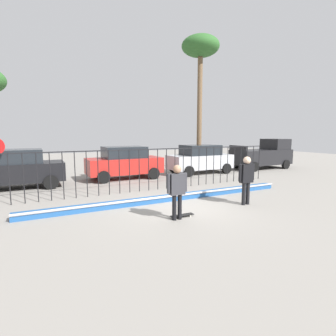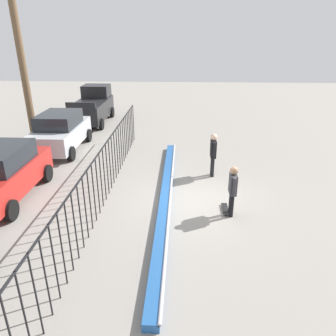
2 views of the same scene
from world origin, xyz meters
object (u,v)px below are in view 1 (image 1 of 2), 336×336
at_px(pickup_truck, 263,155).
at_px(skateboarder, 177,187).
at_px(parked_car_red, 124,162).
at_px(palm_tree_tall, 200,52).
at_px(parked_car_silver, 200,159).
at_px(camera_operator, 246,176).
at_px(parked_car_black, 16,169).
at_px(skateboard, 182,215).

bearing_deg(pickup_truck, skateboarder, -145.22).
bearing_deg(parked_car_red, pickup_truck, -2.81).
bearing_deg(palm_tree_tall, parked_car_silver, -121.38).
distance_m(camera_operator, parked_car_silver, 7.91).
distance_m(skateboarder, parked_car_black, 8.96).
xyz_separation_m(skateboard, parked_car_silver, (5.78, 7.58, 0.91)).
xyz_separation_m(skateboard, palm_tree_tall, (6.96, 9.52, 8.38)).
distance_m(skateboard, camera_operator, 3.07).
xyz_separation_m(skateboarder, pickup_truck, (11.69, 7.57, 0.01)).
height_order(skateboarder, skateboard, skateboarder).
distance_m(skateboarder, parked_car_red, 8.01).
height_order(skateboard, pickup_truck, pickup_truck).
bearing_deg(parked_car_red, parked_car_silver, -3.38).
xyz_separation_m(skateboarder, parked_car_silver, (6.04, 7.72, -0.06)).
relative_size(camera_operator, pickup_truck, 0.39).
xyz_separation_m(parked_car_silver, palm_tree_tall, (1.18, 1.94, 7.47)).
bearing_deg(pickup_truck, skateboard, -145.10).
height_order(camera_operator, parked_car_black, parked_car_black).
xyz_separation_m(skateboard, parked_car_black, (-4.93, 7.52, 0.91)).
distance_m(camera_operator, parked_car_red, 7.94).
bearing_deg(parked_car_red, camera_operator, -73.98).
distance_m(skateboarder, parked_car_silver, 9.80).
distance_m(parked_car_red, palm_tree_tall, 9.96).
height_order(skateboarder, palm_tree_tall, palm_tree_tall).
relative_size(parked_car_silver, palm_tree_tall, 0.45).
bearing_deg(camera_operator, parked_car_silver, -92.96).
xyz_separation_m(skateboard, camera_operator, (2.88, 0.22, 1.03)).
relative_size(skateboard, camera_operator, 0.44).
relative_size(skateboarder, skateboard, 2.15).
bearing_deg(parked_car_silver, camera_operator, -115.17).
height_order(parked_car_red, parked_car_silver, same).
distance_m(skateboarder, pickup_truck, 13.92).
height_order(skateboarder, camera_operator, camera_operator).
relative_size(skateboard, parked_car_red, 0.19).
bearing_deg(parked_car_red, skateboarder, -96.90).
relative_size(parked_car_black, parked_car_silver, 1.00).
bearing_deg(parked_car_silver, parked_car_black, 176.64).
bearing_deg(skateboarder, parked_car_black, 113.71).
relative_size(camera_operator, parked_car_black, 0.42).
height_order(skateboarder, pickup_truck, pickup_truck).
xyz_separation_m(pickup_truck, palm_tree_tall, (-4.46, 2.10, 7.40)).
bearing_deg(skateboarder, parked_car_red, 76.16).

